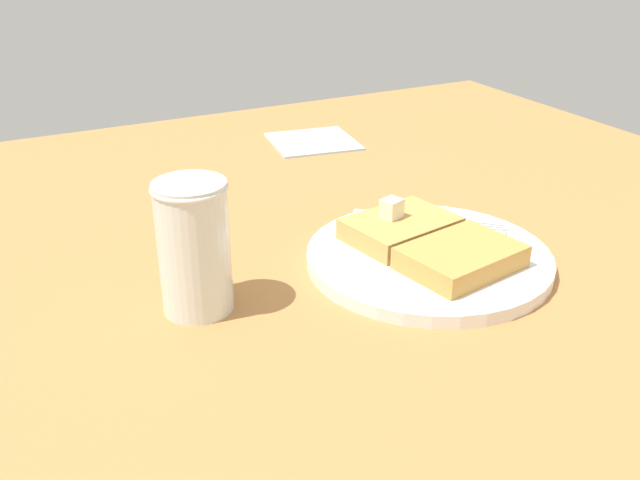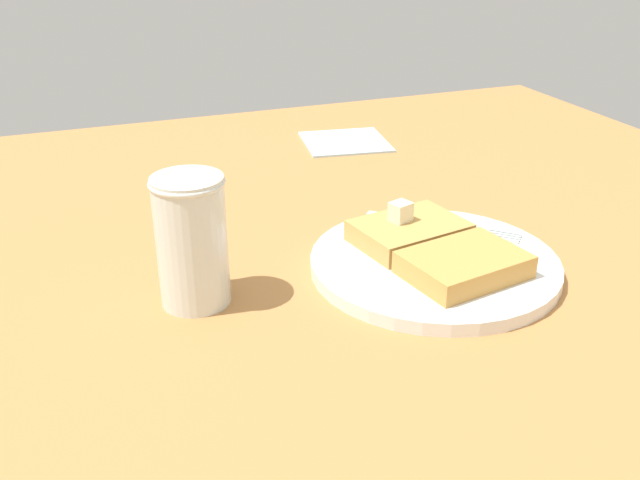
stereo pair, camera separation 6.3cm
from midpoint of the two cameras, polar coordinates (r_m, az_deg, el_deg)
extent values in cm
cube|color=#B67A42|center=(64.56, 5.14, -5.31)|extent=(122.52, 122.52, 2.58)
cylinder|color=white|center=(68.68, 11.73, -1.93)|extent=(23.45, 23.45, 1.27)
torus|color=gray|center=(68.57, 11.75, -1.75)|extent=(23.45, 23.45, 0.80)
cube|color=tan|center=(70.58, 9.70, 0.56)|extent=(9.25, 11.55, 2.09)
cube|color=gold|center=(65.42, 14.17, -1.99)|extent=(9.25, 11.55, 2.09)
cube|color=#F5E9C3|center=(70.03, 9.04, 2.20)|extent=(2.23, 2.35, 1.91)
cube|color=silver|center=(75.24, 9.83, 1.45)|extent=(7.64, 7.77, 0.36)
cube|color=silver|center=(74.21, 14.60, 0.62)|extent=(3.53, 3.54, 0.36)
cube|color=silver|center=(74.67, 16.97, 0.47)|extent=(2.47, 2.51, 0.36)
cube|color=silver|center=(74.17, 16.91, 0.30)|extent=(2.47, 2.51, 0.36)
cube|color=silver|center=(73.67, 16.85, 0.14)|extent=(2.47, 2.51, 0.36)
cube|color=silver|center=(73.17, 16.79, -0.03)|extent=(2.47, 2.51, 0.36)
cylinder|color=#572B0C|center=(61.24, -7.19, -2.00)|extent=(5.56, 5.56, 7.19)
cylinder|color=silver|center=(60.27, -7.30, -0.18)|extent=(6.04, 6.04, 11.51)
torus|color=silver|center=(58.18, -7.59, 4.53)|extent=(6.30, 6.30, 0.50)
cube|color=silver|center=(103.81, 3.78, 7.81)|extent=(13.14, 13.36, 0.30)
camera|label=1|loc=(0.03, -87.14, 1.37)|focal=40.00mm
camera|label=2|loc=(0.03, 92.86, -1.37)|focal=40.00mm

